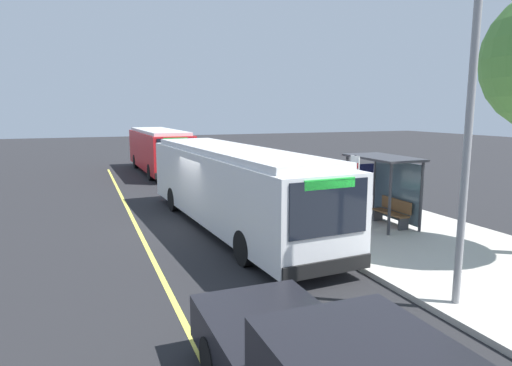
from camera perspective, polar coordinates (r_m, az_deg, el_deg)
The scene contains 10 objects.
ground_plane at distance 16.86m, azimuth -7.22°, elevation -5.44°, with size 120.00×120.00×0.00m, color #232326.
sidewalk_curb at distance 19.16m, azimuth 10.47°, elevation -3.50°, with size 44.00×6.40×0.15m, color #B7B2A8.
lane_stripe_center at distance 16.49m, azimuth -14.69°, elevation -6.00°, with size 36.00×0.14×0.01m, color #E0D64C.
transit_bus_main at distance 16.08m, azimuth -3.17°, elevation -0.20°, with size 12.53×3.37×2.95m.
transit_bus_second at distance 31.33m, azimuth -12.26°, elevation 4.23°, with size 10.49×2.85×2.95m.
bus_shelter at distance 16.92m, azimuth 15.87°, elevation 0.96°, with size 2.90×1.60×2.48m.
waiting_bench at distance 16.90m, azimuth 16.97°, elevation -3.54°, with size 1.60×0.48×0.95m.
route_sign_post at distance 13.69m, azimuth 12.44°, elevation -0.64°, with size 0.44×0.08×2.80m.
pedestrian_commuter at distance 15.31m, azimuth 9.88°, elevation -2.72°, with size 0.24×0.40×1.69m.
utility_pole at distance 10.14m, azimuth 25.26°, elevation 3.22°, with size 0.16×0.16×6.40m, color gray.
Camera 1 is at (15.83, -3.95, 4.27)m, focal length 31.37 mm.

